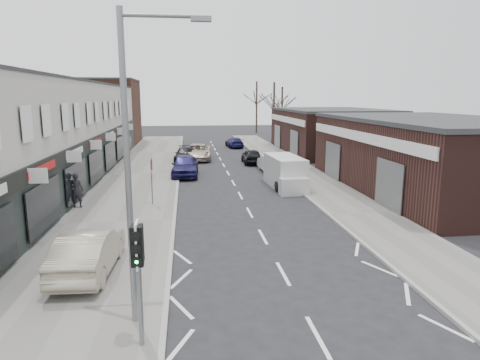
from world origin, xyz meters
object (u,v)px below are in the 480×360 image
object	(u,v)px
pedestrian	(77,190)
parked_car_left_a	(185,166)
parked_car_right_a	(270,163)
parked_car_right_b	(252,156)
parked_car_left_c	(198,152)
street_lamp	(134,154)
white_van	(285,173)
warning_sign	(152,167)
parked_car_right_c	(234,142)
sedan_on_pavement	(89,251)
traffic_light	(138,255)
parked_car_left_b	(185,154)

from	to	relation	value
pedestrian	parked_car_left_a	xyz separation A→B (m)	(5.80, 9.25, -0.24)
parked_car_right_a	parked_car_right_b	world-z (taller)	parked_car_right_a
parked_car_left_a	parked_car_left_c	bearing A→B (deg)	84.59
street_lamp	white_van	bearing A→B (deg)	65.12
warning_sign	parked_car_right_c	world-z (taller)	warning_sign
sedan_on_pavement	parked_car_right_b	xyz separation A→B (m)	(9.25, 24.05, -0.20)
parked_car_left_c	parked_car_right_a	world-z (taller)	parked_car_left_c
street_lamp	parked_car_left_a	distance (m)	22.24
pedestrian	parked_car_right_c	world-z (taller)	pedestrian
traffic_light	parked_car_left_a	world-z (taller)	traffic_light
sedan_on_pavement	parked_car_left_a	xyz separation A→B (m)	(3.21, 18.40, -0.05)
parked_car_right_a	traffic_light	bearing A→B (deg)	70.97
pedestrian	parked_car_left_a	distance (m)	10.92
parked_car_left_a	warning_sign	bearing A→B (deg)	-98.37
parked_car_right_b	street_lamp	bearing A→B (deg)	76.38
parked_car_right_c	white_van	bearing A→B (deg)	87.55
parked_car_left_c	parked_car_right_b	bearing A→B (deg)	-27.31
parked_car_right_a	parked_car_right_b	bearing A→B (deg)	-79.99
traffic_light	parked_car_left_a	xyz separation A→B (m)	(1.00, 23.10, -1.59)
traffic_light	parked_car_left_b	distance (m)	30.80
pedestrian	parked_car_left_c	xyz separation A→B (m)	(7.00, 17.78, -0.31)
parked_car_right_c	sedan_on_pavement	bearing A→B (deg)	71.58
parked_car_right_b	parked_car_left_b	bearing A→B (deg)	-17.21
white_van	parked_car_left_a	distance (m)	8.34
street_lamp	sedan_on_pavement	size ratio (longest dim) A/B	1.74
parked_car_left_a	parked_car_left_b	distance (m)	7.64
sedan_on_pavement	parked_car_left_a	bearing A→B (deg)	-97.37
pedestrian	parked_car_left_c	distance (m)	19.11
warning_sign	sedan_on_pavement	world-z (taller)	warning_sign
sedan_on_pavement	parked_car_left_c	distance (m)	27.29
parked_car_right_b	parked_car_right_a	bearing A→B (deg)	102.04
white_van	parked_car_right_c	xyz separation A→B (m)	(-0.87, 23.38, -0.37)
sedan_on_pavement	parked_car_left_b	world-z (taller)	sedan_on_pavement
parked_car_left_b	parked_car_left_c	xyz separation A→B (m)	(1.20, 0.89, 0.09)
traffic_light	warning_sign	size ratio (longest dim) A/B	1.15
warning_sign	parked_car_left_b	bearing A→B (deg)	83.99
street_lamp	warning_sign	bearing A→B (deg)	92.84
traffic_light	parked_car_left_c	xyz separation A→B (m)	(2.20, 31.63, -1.65)
street_lamp	sedan_on_pavement	world-z (taller)	street_lamp
parked_car_left_a	parked_car_right_b	world-z (taller)	parked_car_left_a
pedestrian	white_van	bearing A→B (deg)	-156.44
white_van	parked_car_left_a	size ratio (longest dim) A/B	1.12
warning_sign	sedan_on_pavement	bearing A→B (deg)	-98.83
pedestrian	parked_car_right_a	bearing A→B (deg)	-135.88
parked_car_right_a	parked_car_right_c	xyz separation A→B (m)	(-1.03, 17.20, -0.08)
street_lamp	parked_car_right_c	xyz separation A→B (m)	(7.00, 40.35, -4.01)
pedestrian	parked_car_left_c	world-z (taller)	pedestrian
white_van	parked_car_right_b	size ratio (longest dim) A/B	1.36
parked_car_right_b	parked_car_left_c	bearing A→B (deg)	-29.74
warning_sign	sedan_on_pavement	size ratio (longest dim) A/B	0.59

